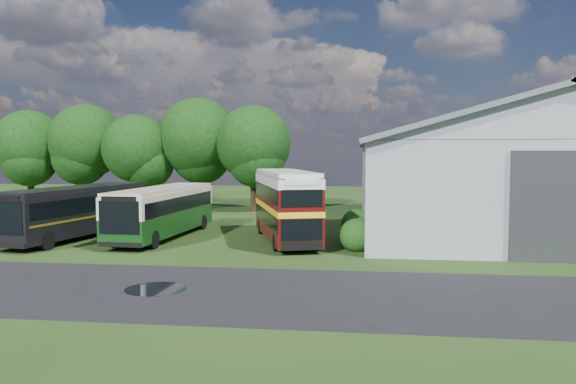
# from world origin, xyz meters

# --- Properties ---
(ground) EXTENTS (120.00, 120.00, 0.00)m
(ground) POSITION_xyz_m (0.00, 0.00, 0.00)
(ground) COLOR #1A3310
(ground) RESTS_ON ground
(asphalt_road) EXTENTS (60.00, 8.00, 0.02)m
(asphalt_road) POSITION_xyz_m (3.00, -3.00, 0.00)
(asphalt_road) COLOR black
(asphalt_road) RESTS_ON ground
(puddle) EXTENTS (2.20, 2.20, 0.01)m
(puddle) POSITION_xyz_m (-1.50, -3.00, 0.00)
(puddle) COLOR black
(puddle) RESTS_ON ground
(storage_shed) EXTENTS (18.80, 24.80, 8.15)m
(storage_shed) POSITION_xyz_m (15.00, 15.98, 4.17)
(storage_shed) COLOR gray
(storage_shed) RESTS_ON ground
(tree_far_left) EXTENTS (6.12, 6.12, 8.64)m
(tree_far_left) POSITION_xyz_m (-23.00, 24.00, 5.56)
(tree_far_left) COLOR black
(tree_far_left) RESTS_ON ground
(tree_left_a) EXTENTS (6.46, 6.46, 9.12)m
(tree_left_a) POSITION_xyz_m (-18.00, 24.50, 5.87)
(tree_left_a) COLOR black
(tree_left_a) RESTS_ON ground
(tree_left_b) EXTENTS (5.78, 5.78, 8.16)m
(tree_left_b) POSITION_xyz_m (-13.00, 23.50, 5.25)
(tree_left_b) COLOR black
(tree_left_b) RESTS_ON ground
(tree_mid) EXTENTS (6.80, 6.80, 9.60)m
(tree_mid) POSITION_xyz_m (-8.00, 24.80, 6.18)
(tree_mid) COLOR black
(tree_mid) RESTS_ON ground
(tree_right_a) EXTENTS (6.26, 6.26, 8.83)m
(tree_right_a) POSITION_xyz_m (-3.00, 23.80, 5.69)
(tree_right_a) COLOR black
(tree_right_a) RESTS_ON ground
(shrub_front) EXTENTS (1.70, 1.70, 1.70)m
(shrub_front) POSITION_xyz_m (5.60, 6.00, 0.00)
(shrub_front) COLOR #194714
(shrub_front) RESTS_ON ground
(shrub_mid) EXTENTS (1.60, 1.60, 1.60)m
(shrub_mid) POSITION_xyz_m (5.60, 8.00, 0.00)
(shrub_mid) COLOR #194714
(shrub_mid) RESTS_ON ground
(shrub_back) EXTENTS (1.80, 1.80, 1.80)m
(shrub_back) POSITION_xyz_m (5.60, 10.00, 0.00)
(shrub_back) COLOR #194714
(shrub_back) RESTS_ON ground
(bus_green_single) EXTENTS (3.09, 10.67, 2.91)m
(bus_green_single) POSITION_xyz_m (-5.52, 8.97, 1.55)
(bus_green_single) COLOR black
(bus_green_single) RESTS_ON ground
(bus_maroon_double) EXTENTS (4.89, 9.36, 3.91)m
(bus_maroon_double) POSITION_xyz_m (1.70, 8.50, 1.95)
(bus_maroon_double) COLOR black
(bus_maroon_double) RESTS_ON ground
(bus_dark_single) EXTENTS (4.18, 10.98, 2.96)m
(bus_dark_single) POSITION_xyz_m (-10.35, 8.07, 1.57)
(bus_dark_single) COLOR black
(bus_dark_single) RESTS_ON ground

